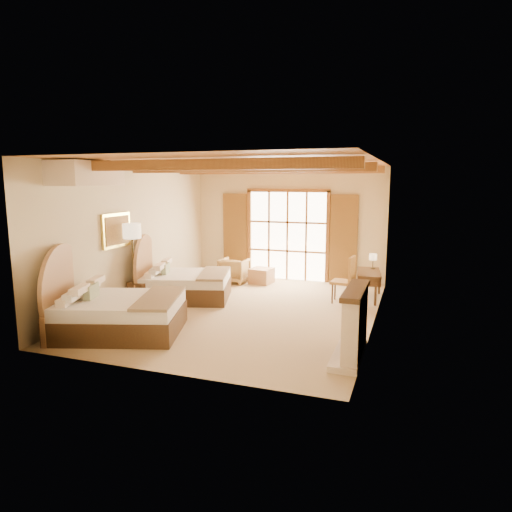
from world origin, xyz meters
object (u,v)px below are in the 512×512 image
at_px(armchair, 234,270).
at_px(desk, 368,284).
at_px(bed_far, 180,282).
at_px(nightstand, 141,293).
at_px(bed_near, 112,309).

xyz_separation_m(armchair, desk, (3.72, -0.60, 0.02)).
bearing_deg(bed_far, nightstand, -141.21).
distance_m(bed_near, bed_far, 2.65).
xyz_separation_m(bed_near, desk, (4.28, 4.11, -0.08)).
bearing_deg(armchair, desk, 170.91).
distance_m(armchair, desk, 3.77).
distance_m(bed_far, nightstand, 0.99).
height_order(bed_far, desk, bed_far).
bearing_deg(bed_far, bed_near, -106.12).
bearing_deg(armchair, bed_far, 74.31).
xyz_separation_m(bed_near, nightstand, (-0.58, 1.84, -0.17)).
relative_size(bed_far, nightstand, 4.56).
relative_size(nightstand, armchair, 0.72).
distance_m(bed_near, armchair, 4.75).
bearing_deg(bed_far, desk, 2.08).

